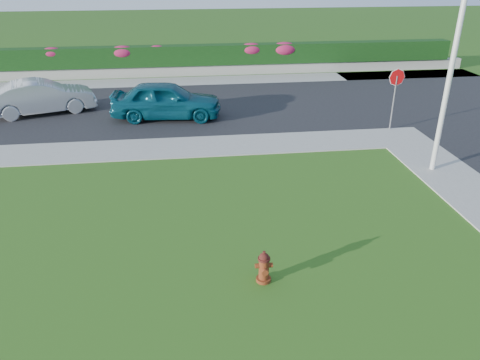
{
  "coord_description": "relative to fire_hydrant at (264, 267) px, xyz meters",
  "views": [
    {
      "loc": [
        -1.19,
        -6.81,
        6.16
      ],
      "look_at": [
        0.22,
        4.18,
        0.9
      ],
      "focal_mm": 35.0,
      "sensor_mm": 36.0,
      "label": 1
    }
  ],
  "objects": [
    {
      "name": "ground",
      "position": [
        -0.33,
        -1.06,
        -0.35
      ],
      "size": [
        120.0,
        120.0,
        0.0
      ],
      "primitive_type": "plane",
      "color": "black",
      "rests_on": "ground"
    },
    {
      "name": "street_far",
      "position": [
        -5.33,
        12.94,
        -0.33
      ],
      "size": [
        26.0,
        8.0,
        0.04
      ],
      "primitive_type": "cube",
      "color": "black",
      "rests_on": "ground"
    },
    {
      "name": "sidewalk_far",
      "position": [
        -6.33,
        7.94,
        -0.33
      ],
      "size": [
        24.0,
        2.0,
        0.04
      ],
      "primitive_type": "cube",
      "color": "gray",
      "rests_on": "ground"
    },
    {
      "name": "curb_corner",
      "position": [
        6.67,
        7.94,
        -0.33
      ],
      "size": [
        2.0,
        2.0,
        0.04
      ],
      "primitive_type": "cube",
      "color": "gray",
      "rests_on": "ground"
    },
    {
      "name": "sidewalk_beyond",
      "position": [
        -1.33,
        17.94,
        -0.33
      ],
      "size": [
        34.0,
        2.0,
        0.04
      ],
      "primitive_type": "cube",
      "color": "gray",
      "rests_on": "ground"
    },
    {
      "name": "retaining_wall",
      "position": [
        -1.33,
        19.44,
        -0.05
      ],
      "size": [
        34.0,
        0.4,
        0.6
      ],
      "primitive_type": "cube",
      "color": "gray",
      "rests_on": "ground"
    },
    {
      "name": "hedge",
      "position": [
        -1.33,
        19.54,
        0.8
      ],
      "size": [
        32.0,
        0.9,
        1.1
      ],
      "primitive_type": "cube",
      "color": "black",
      "rests_on": "retaining_wall"
    },
    {
      "name": "fire_hydrant",
      "position": [
        0.0,
        0.0,
        0.0
      ],
      "size": [
        0.37,
        0.35,
        0.74
      ],
      "rotation": [
        0.0,
        0.0,
        -0.02
      ],
      "color": "#59180D",
      "rests_on": "ground"
    },
    {
      "name": "sedan_teal",
      "position": [
        -2.14,
        11.42,
        0.46
      ],
      "size": [
        4.68,
        2.24,
        1.54
      ],
      "primitive_type": "imported",
      "rotation": [
        0.0,
        0.0,
        1.48
      ],
      "color": "#0B4759",
      "rests_on": "street_far"
    },
    {
      "name": "sedan_silver",
      "position": [
        -7.49,
        12.81,
        0.41
      ],
      "size": [
        4.63,
        2.78,
        1.44
      ],
      "primitive_type": "imported",
      "rotation": [
        0.0,
        0.0,
        1.88
      ],
      "color": "#A3A6AB",
      "rests_on": "street_far"
    },
    {
      "name": "utility_pole",
      "position": [
        6.37,
        4.96,
        2.88
      ],
      "size": [
        0.16,
        0.16,
        6.46
      ],
      "primitive_type": "cylinder",
      "color": "silver",
      "rests_on": "ground"
    },
    {
      "name": "stop_sign",
      "position": [
        6.62,
        8.83,
        1.45
      ],
      "size": [
        0.66,
        0.1,
        2.43
      ],
      "rotation": [
        0.0,
        0.0,
        -0.29
      ],
      "color": "slate",
      "rests_on": "ground"
    },
    {
      "name": "flower_clump_b",
      "position": [
        -8.44,
        19.44,
        1.11
      ],
      "size": [
        1.22,
        0.78,
        0.61
      ],
      "primitive_type": "ellipsoid",
      "color": "#B31E44",
      "rests_on": "hedge"
    },
    {
      "name": "flower_clump_c",
      "position": [
        -4.63,
        19.44,
        1.07
      ],
      "size": [
        1.42,
        0.91,
        0.71
      ],
      "primitive_type": "ellipsoid",
      "color": "#B31E44",
      "rests_on": "hedge"
    },
    {
      "name": "flower_clump_d",
      "position": [
        -2.73,
        19.44,
        1.15
      ],
      "size": [
        1.01,
        0.65,
        0.51
      ],
      "primitive_type": "ellipsoid",
      "color": "#B31E44",
      "rests_on": "hedge"
    },
    {
      "name": "flower_clump_e",
      "position": [
        2.65,
        19.44,
        1.07
      ],
      "size": [
        1.41,
        0.91,
        0.71
      ],
      "primitive_type": "ellipsoid",
      "color": "#B31E44",
      "rests_on": "hedge"
    },
    {
      "name": "flower_clump_f",
      "position": [
        4.59,
        19.44,
        1.04
      ],
      "size": [
        1.57,
        1.01,
        0.79
      ],
      "primitive_type": "ellipsoid",
      "color": "#B31E44",
      "rests_on": "hedge"
    }
  ]
}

